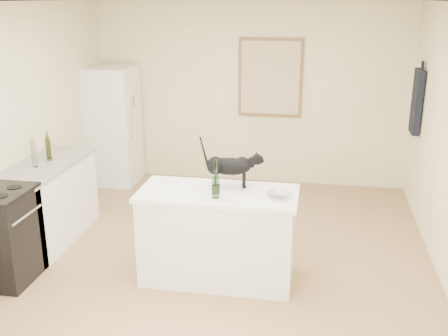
% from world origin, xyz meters
% --- Properties ---
extents(floor, '(5.50, 5.50, 0.00)m').
position_xyz_m(floor, '(0.00, 0.00, 0.00)').
color(floor, '#9D7753').
rests_on(floor, ground).
extents(ceiling, '(5.50, 5.50, 0.00)m').
position_xyz_m(ceiling, '(0.00, 0.00, 2.60)').
color(ceiling, white).
rests_on(ceiling, ground).
extents(wall_back, '(4.50, 0.00, 4.50)m').
position_xyz_m(wall_back, '(0.00, 2.75, 1.30)').
color(wall_back, beige).
rests_on(wall_back, ground).
extents(wall_front, '(4.50, 0.00, 4.50)m').
position_xyz_m(wall_front, '(0.00, -2.75, 1.30)').
color(wall_front, beige).
rests_on(wall_front, ground).
extents(island_base, '(1.44, 0.67, 0.86)m').
position_xyz_m(island_base, '(0.10, -0.20, 0.43)').
color(island_base, white).
rests_on(island_base, floor).
extents(island_top, '(1.50, 0.70, 0.04)m').
position_xyz_m(island_top, '(0.10, -0.20, 0.88)').
color(island_top, white).
rests_on(island_top, island_base).
extents(left_cabinets, '(0.60, 1.40, 0.86)m').
position_xyz_m(left_cabinets, '(-1.95, 0.30, 0.43)').
color(left_cabinets, white).
rests_on(left_cabinets, floor).
extents(left_countertop, '(0.62, 1.44, 0.04)m').
position_xyz_m(left_countertop, '(-1.95, 0.30, 0.88)').
color(left_countertop, gray).
rests_on(left_countertop, left_cabinets).
extents(stove, '(0.60, 0.60, 0.90)m').
position_xyz_m(stove, '(-1.95, -0.60, 0.45)').
color(stove, black).
rests_on(stove, floor).
extents(fridge, '(0.68, 0.68, 1.70)m').
position_xyz_m(fridge, '(-1.95, 2.35, 0.85)').
color(fridge, white).
rests_on(fridge, floor).
extents(artwork_frame, '(0.90, 0.03, 1.10)m').
position_xyz_m(artwork_frame, '(0.30, 2.72, 1.55)').
color(artwork_frame, brown).
rests_on(artwork_frame, wall_back).
extents(artwork_canvas, '(0.82, 0.00, 1.02)m').
position_xyz_m(artwork_canvas, '(0.30, 2.70, 1.55)').
color(artwork_canvas, beige).
rests_on(artwork_canvas, wall_back).
extents(hanging_garment, '(0.08, 0.34, 0.80)m').
position_xyz_m(hanging_garment, '(2.19, 2.05, 1.40)').
color(hanging_garment, black).
rests_on(hanging_garment, wall_right).
extents(black_cat, '(0.55, 0.27, 0.37)m').
position_xyz_m(black_cat, '(0.18, -0.05, 1.09)').
color(black_cat, black).
rests_on(black_cat, island_top).
extents(wine_bottle, '(0.09, 0.09, 0.34)m').
position_xyz_m(wine_bottle, '(0.11, -0.35, 1.07)').
color(wine_bottle, '#2D6327').
rests_on(wine_bottle, island_top).
extents(glass_bowl, '(0.29, 0.29, 0.05)m').
position_xyz_m(glass_bowl, '(0.68, -0.26, 0.93)').
color(glass_bowl, silver).
rests_on(glass_bowl, island_top).
extents(fridge_paper, '(0.03, 0.13, 0.17)m').
position_xyz_m(fridge_paper, '(-1.60, 2.39, 1.23)').
color(fridge_paper, beige).
rests_on(fridge_paper, fridge).
extents(counter_bottle_cluster, '(0.10, 0.38, 0.29)m').
position_xyz_m(counter_bottle_cluster, '(-1.96, 0.37, 1.03)').
color(counter_bottle_cluster, '#214918').
rests_on(counter_bottle_cluster, left_countertop).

